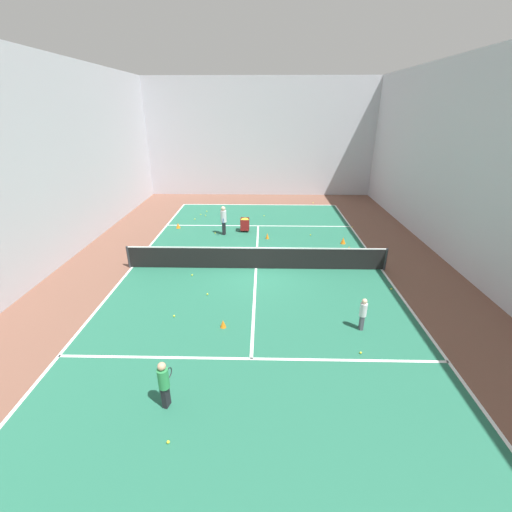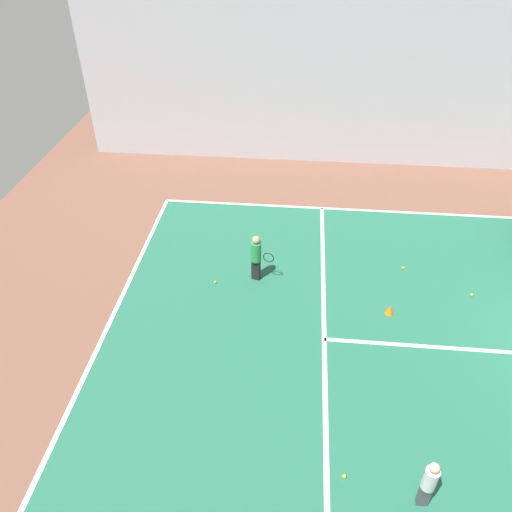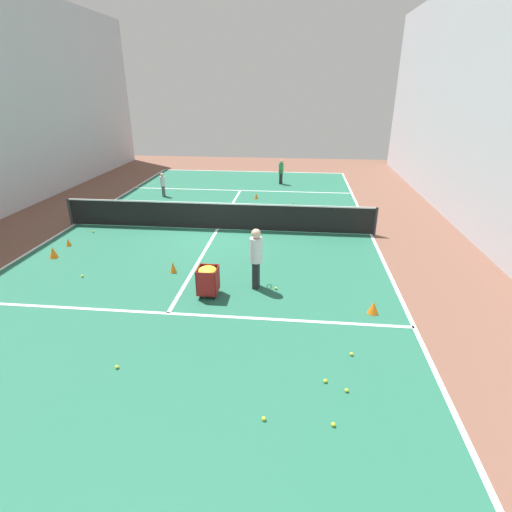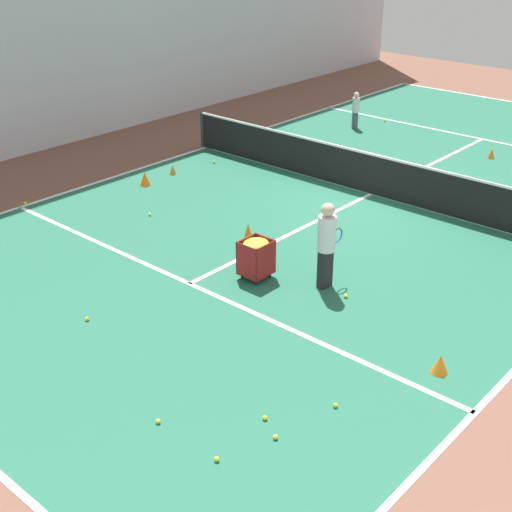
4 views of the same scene
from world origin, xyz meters
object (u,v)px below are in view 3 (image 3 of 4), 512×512
Objects in this scene: coach_at_net at (256,255)px; child_midcourt at (163,183)px; tennis_net at (217,216)px; ball_cart at (208,276)px; training_cone_0 at (373,307)px; player_near_baseline at (281,170)px; training_cone_1 at (173,267)px.

coach_at_net reaches higher than child_midcourt.
tennis_net is 14.79× the size of ball_cart.
tennis_net is 7.04× the size of coach_at_net.
tennis_net is 5.07m from ball_cart.
ball_cart is at bearing -6.57° from training_cone_0.
player_near_baseline is 11.77m from training_cone_1.
player_near_baseline is 12.14m from coach_at_net.
coach_at_net is (-1.91, 4.44, 0.41)m from tennis_net.
player_near_baseline reaches higher than training_cone_0.
child_midcourt is at bearing -44.49° from player_near_baseline.
tennis_net is 4.85m from coach_at_net.
training_cone_1 is at bearing -43.43° from ball_cart.
child_midcourt is at bearing 36.86° from coach_at_net.
player_near_baseline is 4.26× the size of training_cone_0.
tennis_net is at bearing -48.98° from training_cone_0.
tennis_net reaches higher than training_cone_0.
child_midcourt reaches higher than training_cone_0.
training_cone_1 is at bearing 82.00° from tennis_net.
player_near_baseline is 0.80× the size of coach_at_net.
tennis_net reaches higher than training_cone_1.
coach_at_net reaches higher than tennis_net.
coach_at_net is 5.02× the size of training_cone_1.
training_cone_1 is (0.53, 3.79, -0.36)m from tennis_net.
player_near_baseline is at bearing -78.05° from training_cone_0.
ball_cart reaches higher than training_cone_0.
player_near_baseline is 12.77m from ball_cart.
coach_at_net is at bearing -153.65° from ball_cart.
tennis_net is at bearing -81.42° from ball_cart.
ball_cart is at bearing 121.97° from coach_at_net.
coach_at_net is 2.64m from training_cone_1.
child_midcourt is 1.45× the size of ball_cart.
player_near_baseline reaches higher than child_midcourt.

